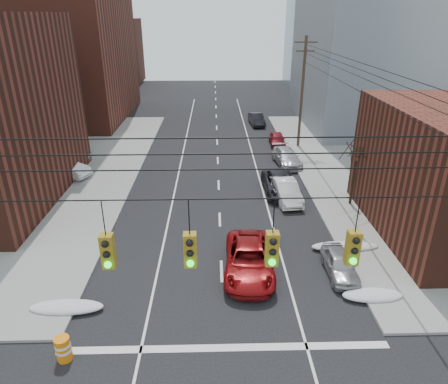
{
  "coord_description": "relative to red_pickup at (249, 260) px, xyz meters",
  "views": [
    {
      "loc": [
        -0.33,
        -6.15,
        12.9
      ],
      "look_at": [
        0.24,
        15.9,
        3.0
      ],
      "focal_mm": 32.0,
      "sensor_mm": 36.0,
      "label": 1
    }
  ],
  "objects": [
    {
      "name": "building_brick_far",
      "position": [
        -27.5,
        62.1,
        5.21
      ],
      "size": [
        22.0,
        18.0,
        12.0
      ],
      "primitive_type": "cube",
      "color": "#4A2116",
      "rests_on": "ground"
    },
    {
      "name": "building_office",
      "position": [
        20.5,
        32.1,
        11.71
      ],
      "size": [
        22.0,
        20.0,
        25.0
      ],
      "primitive_type": "cube",
      "color": "gray",
      "rests_on": "ground"
    },
    {
      "name": "building_glass",
      "position": [
        22.5,
        58.1,
        10.21
      ],
      "size": [
        20.0,
        18.0,
        22.0
      ],
      "primitive_type": "cube",
      "color": "gray",
      "rests_on": "ground"
    },
    {
      "name": "utility_pole_far",
      "position": [
        7.0,
        22.1,
        5.0
      ],
      "size": [
        2.2,
        0.28,
        11.0
      ],
      "color": "#473323",
      "rests_on": "ground"
    },
    {
      "name": "traffic_signals",
      "position": [
        -1.4,
        -8.93,
        6.38
      ],
      "size": [
        17.0,
        0.42,
        2.02
      ],
      "color": "black",
      "rests_on": "ground"
    },
    {
      "name": "bare_tree",
      "position": [
        8.09,
        8.1,
        1.53
      ],
      "size": [
        2.09,
        2.2,
        4.93
      ],
      "color": "black",
      "rests_on": "ground"
    },
    {
      "name": "snow_nw",
      "position": [
        -8.9,
        -2.9,
        -0.58
      ],
      "size": [
        3.5,
        1.08,
        0.42
      ],
      "primitive_type": "ellipsoid",
      "color": "silver",
      "rests_on": "ground"
    },
    {
      "name": "snow_ne",
      "position": [
        5.9,
        -2.4,
        -0.58
      ],
      "size": [
        3.0,
        1.08,
        0.42
      ],
      "primitive_type": "ellipsoid",
      "color": "silver",
      "rests_on": "ground"
    },
    {
      "name": "snow_east_far",
      "position": [
        5.9,
        2.1,
        -0.58
      ],
      "size": [
        4.0,
        1.08,
        0.42
      ],
      "primitive_type": "ellipsoid",
      "color": "silver",
      "rests_on": "ground"
    },
    {
      "name": "red_pickup",
      "position": [
        0.0,
        0.0,
        0.0
      ],
      "size": [
        3.0,
        5.84,
        1.58
      ],
      "primitive_type": "imported",
      "rotation": [
        0.0,
        0.0,
        -0.07
      ],
      "color": "maroon",
      "rests_on": "ground"
    },
    {
      "name": "parked_car_a",
      "position": [
        4.85,
        -0.3,
        -0.16
      ],
      "size": [
        1.52,
        3.69,
        1.25
      ],
      "primitive_type": "imported",
      "rotation": [
        0.0,
        0.0,
        -0.01
      ],
      "color": "#A9A9AE",
      "rests_on": "ground"
    },
    {
      "name": "parked_car_b",
      "position": [
        3.52,
        9.08,
        -0.04
      ],
      "size": [
        2.01,
        4.68,
        1.5
      ],
      "primitive_type": "imported",
      "rotation": [
        0.0,
        0.0,
        0.09
      ],
      "color": "white",
      "rests_on": "ground"
    },
    {
      "name": "parked_car_c",
      "position": [
        3.3,
        10.52,
        -0.05
      ],
      "size": [
        2.51,
        5.34,
        1.47
      ],
      "primitive_type": "imported",
      "rotation": [
        0.0,
        0.0,
        0.01
      ],
      "color": "black",
      "rests_on": "ground"
    },
    {
      "name": "parked_car_d",
      "position": [
        4.9,
        16.83,
        -0.08
      ],
      "size": [
        2.55,
        5.1,
        1.42
      ],
      "primitive_type": "imported",
      "rotation": [
        0.0,
        0.0,
        0.12
      ],
      "color": "silver",
      "rests_on": "ground"
    },
    {
      "name": "parked_car_e",
      "position": [
        4.9,
        22.8,
        -0.12
      ],
      "size": [
        1.71,
        3.95,
        1.33
      ],
      "primitive_type": "imported",
      "rotation": [
        0.0,
        0.0,
        -0.04
      ],
      "color": "maroon",
      "rests_on": "ground"
    },
    {
      "name": "parked_car_f",
      "position": [
        3.54,
        31.32,
        -0.07
      ],
      "size": [
        1.92,
        4.5,
        1.44
      ],
      "primitive_type": "imported",
      "rotation": [
        0.0,
        0.0,
        0.09
      ],
      "color": "black",
      "rests_on": "ground"
    },
    {
      "name": "lot_car_a",
      "position": [
        -14.62,
        14.02,
        0.13
      ],
      "size": [
        4.94,
        3.33,
        1.54
      ],
      "primitive_type": "imported",
      "rotation": [
        0.0,
        0.0,
        1.17
      ],
      "color": "white",
      "rests_on": "sidewalk_nw"
    },
    {
      "name": "lot_car_b",
      "position": [
        -16.03,
        17.57,
        0.11
      ],
      "size": [
        5.73,
        3.44,
        1.49
      ],
      "primitive_type": "imported",
      "rotation": [
        0.0,
        0.0,
        1.76
      ],
      "color": "#A7A7AC",
      "rests_on": "sidewalk_nw"
    },
    {
      "name": "lot_car_d",
      "position": [
        -18.91,
        16.06,
        0.1
      ],
      "size": [
        4.44,
        2.07,
        1.47
      ],
      "primitive_type": "imported",
      "rotation": [
        0.0,
        0.0,
        1.49
      ],
      "color": "#A4A3A8",
      "rests_on": "sidewalk_nw"
    },
    {
      "name": "construction_barrel",
      "position": [
        -8.0,
        -5.81,
        -0.22
      ],
      "size": [
        0.81,
        0.81,
        1.09
      ],
      "rotation": [
        0.0,
        0.0,
        0.37
      ],
      "color": "orange",
      "rests_on": "ground"
    }
  ]
}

